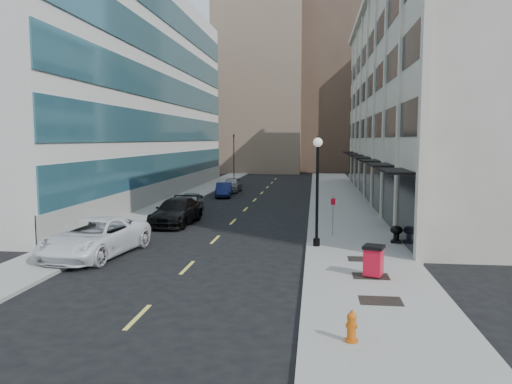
% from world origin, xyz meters
% --- Properties ---
extents(ground, '(160.00, 160.00, 0.00)m').
position_xyz_m(ground, '(0.00, 0.00, 0.00)').
color(ground, black).
rests_on(ground, ground).
extents(sidewalk_right, '(5.00, 80.00, 0.15)m').
position_xyz_m(sidewalk_right, '(7.50, 20.00, 0.07)').
color(sidewalk_right, gray).
rests_on(sidewalk_right, ground).
extents(sidewalk_left, '(3.00, 80.00, 0.15)m').
position_xyz_m(sidewalk_left, '(-6.50, 20.00, 0.07)').
color(sidewalk_left, gray).
rests_on(sidewalk_left, ground).
extents(building_right, '(15.30, 46.50, 18.25)m').
position_xyz_m(building_right, '(16.94, 26.99, 8.99)').
color(building_right, beige).
rests_on(building_right, ground).
extents(building_left, '(16.14, 46.00, 20.00)m').
position_xyz_m(building_left, '(-15.95, 27.00, 9.99)').
color(building_left, silver).
rests_on(building_left, ground).
extents(skyline_tan_near, '(14.00, 18.00, 28.00)m').
position_xyz_m(skyline_tan_near, '(-4.00, 68.00, 14.00)').
color(skyline_tan_near, '#7B6351').
rests_on(skyline_tan_near, ground).
extents(skyline_brown, '(12.00, 16.00, 34.00)m').
position_xyz_m(skyline_brown, '(8.00, 72.00, 17.00)').
color(skyline_brown, brown).
rests_on(skyline_brown, ground).
extents(skyline_tan_far, '(12.00, 14.00, 22.00)m').
position_xyz_m(skyline_tan_far, '(-14.00, 78.00, 11.00)').
color(skyline_tan_far, '#7B6351').
rests_on(skyline_tan_far, ground).
extents(skyline_stone, '(10.00, 14.00, 20.00)m').
position_xyz_m(skyline_stone, '(18.00, 66.00, 10.00)').
color(skyline_stone, beige).
rests_on(skyline_stone, ground).
extents(grate_near, '(1.40, 1.00, 0.01)m').
position_xyz_m(grate_near, '(7.60, -2.00, 0.15)').
color(grate_near, black).
rests_on(grate_near, sidewalk_right).
extents(grate_mid, '(1.40, 1.00, 0.01)m').
position_xyz_m(grate_mid, '(7.60, 1.00, 0.15)').
color(grate_mid, black).
rests_on(grate_mid, sidewalk_right).
extents(grate_far, '(1.40, 1.00, 0.01)m').
position_xyz_m(grate_far, '(7.60, 3.80, 0.15)').
color(grate_far, black).
rests_on(grate_far, sidewalk_right).
extents(road_centerline, '(0.15, 68.20, 0.01)m').
position_xyz_m(road_centerline, '(0.00, 17.00, 0.01)').
color(road_centerline, '#D8CC4C').
rests_on(road_centerline, ground).
extents(traffic_signal, '(0.66, 0.66, 6.98)m').
position_xyz_m(traffic_signal, '(-5.50, 48.00, 5.72)').
color(traffic_signal, black).
rests_on(traffic_signal, ground).
extents(car_white_van, '(3.76, 6.70, 1.77)m').
position_xyz_m(car_white_van, '(-4.80, 3.56, 0.88)').
color(car_white_van, white).
rests_on(car_white_van, ground).
extents(car_black_pickup, '(2.57, 5.82, 1.66)m').
position_xyz_m(car_black_pickup, '(-3.45, 12.54, 0.83)').
color(car_black_pickup, black).
rests_on(car_black_pickup, ground).
extents(car_silver_sedan, '(2.08, 4.44, 1.47)m').
position_xyz_m(car_silver_sedan, '(-3.93, 17.92, 0.74)').
color(car_silver_sedan, gray).
rests_on(car_silver_sedan, ground).
extents(car_blue_sedan, '(1.93, 4.25, 1.35)m').
position_xyz_m(car_blue_sedan, '(-3.20, 28.00, 0.68)').
color(car_blue_sedan, '#121944').
rests_on(car_blue_sedan, ground).
extents(car_grey_sedan, '(1.82, 4.43, 1.50)m').
position_xyz_m(car_grey_sedan, '(-3.20, 32.61, 0.75)').
color(car_grey_sedan, gray).
rests_on(car_grey_sedan, ground).
extents(fire_hydrant, '(0.35, 0.35, 0.85)m').
position_xyz_m(fire_hydrant, '(6.40, -5.50, 0.56)').
color(fire_hydrant, '#DD5D0F').
rests_on(fire_hydrant, sidewalk_right).
extents(trash_bin, '(0.96, 0.96, 1.23)m').
position_xyz_m(trash_bin, '(7.69, 1.00, 0.81)').
color(trash_bin, red).
rests_on(trash_bin, sidewalk_right).
extents(lamppost, '(0.46, 0.46, 5.53)m').
position_xyz_m(lamppost, '(5.51, 6.37, 3.39)').
color(lamppost, black).
rests_on(lamppost, sidewalk_right).
extents(sign_post, '(0.25, 0.12, 2.22)m').
position_xyz_m(sign_post, '(6.40, 9.20, 1.60)').
color(sign_post, slate).
rests_on(sign_post, sidewalk_right).
extents(urn_planter, '(0.64, 0.64, 0.89)m').
position_xyz_m(urn_planter, '(9.60, 7.62, 0.69)').
color(urn_planter, black).
rests_on(urn_planter, sidewalk_right).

